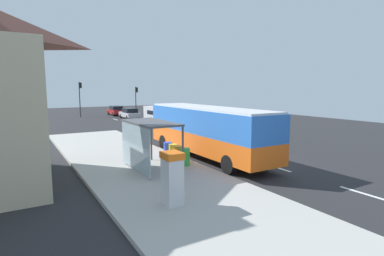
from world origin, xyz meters
The scene contains 22 objects.
ground_plane centered at (0.00, 14.00, -0.02)m, with size 56.00×92.00×0.04m, color #262628.
sidewalk_platform centered at (-6.40, 2.00, 0.09)m, with size 6.20×30.00×0.18m, color #ADAAA3.
lane_stripe_seg_0 centered at (0.25, -6.00, 0.01)m, with size 0.16×2.20×0.01m, color silver.
lane_stripe_seg_1 centered at (0.25, -1.00, 0.01)m, with size 0.16×2.20×0.01m, color silver.
lane_stripe_seg_2 centered at (0.25, 4.00, 0.01)m, with size 0.16×2.20×0.01m, color silver.
lane_stripe_seg_3 centered at (0.25, 9.00, 0.01)m, with size 0.16×2.20×0.01m, color silver.
lane_stripe_seg_4 centered at (0.25, 14.00, 0.01)m, with size 0.16×2.20×0.01m, color silver.
lane_stripe_seg_5 centered at (0.25, 19.00, 0.01)m, with size 0.16×2.20×0.01m, color silver.
lane_stripe_seg_6 centered at (0.25, 24.00, 0.01)m, with size 0.16×2.20×0.01m, color silver.
lane_stripe_seg_7 centered at (0.25, 29.00, 0.01)m, with size 0.16×2.20×0.01m, color silver.
bus centered at (-1.71, 3.00, 1.84)m, with size 2.57×11.02×3.21m.
white_van centered at (2.20, 18.04, 1.34)m, with size 2.21×5.28×2.30m.
sedan_near centered at (2.30, 35.46, 0.79)m, with size 1.90×4.43×1.52m.
sedan_far centered at (2.30, 28.95, 0.79)m, with size 1.88×4.42×1.52m.
ticket_machine centered at (-7.36, -3.32, 1.17)m, with size 0.66×0.76×1.94m.
recycling_bin_green centered at (-4.20, 1.34, 0.66)m, with size 0.52×0.52×0.95m, color green.
recycling_bin_orange centered at (-4.20, 2.04, 0.66)m, with size 0.52×0.52×0.95m, color orange.
recycling_bin_yellow centered at (-4.20, 2.74, 0.66)m, with size 0.52×0.52×0.95m, color yellow.
recycling_bin_blue centered at (-4.20, 3.44, 0.66)m, with size 0.52×0.52×0.95m, color blue.
traffic_light_near_side centered at (5.50, 34.68, 3.06)m, with size 0.49×0.28×4.57m.
traffic_light_far_side centered at (-3.10, 35.48, 3.49)m, with size 0.49×0.28×5.27m.
bus_shelter centered at (-6.41, 1.60, 2.10)m, with size 1.80×4.00×2.50m.
Camera 1 is at (-12.16, -12.75, 4.38)m, focal length 28.40 mm.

